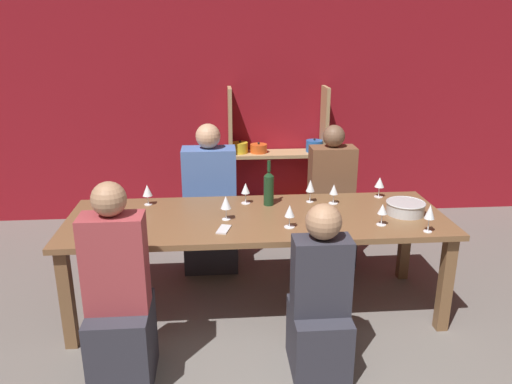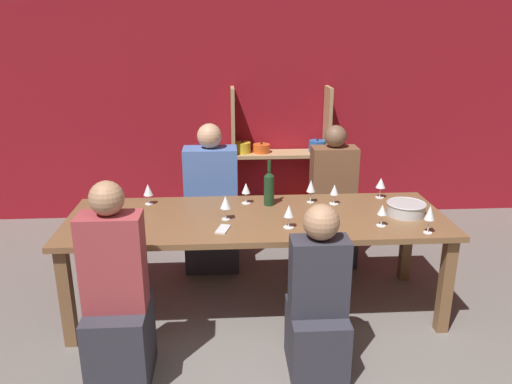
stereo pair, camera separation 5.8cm
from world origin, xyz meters
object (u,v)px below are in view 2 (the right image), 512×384
(wine_glass_empty_a, at_px, (289,212))
(wine_glass_white_c, at_px, (226,203))
(person_near_b, at_px, (118,310))
(wine_glass_white_d, at_px, (382,211))
(person_far_b, at_px, (332,212))
(person_far_a, at_px, (212,214))
(wine_glass_red_b, at_px, (430,214))
(person_near_a, at_px, (317,311))
(shelf_unit, at_px, (281,173))
(cell_phone, at_px, (223,229))
(wine_glass_red_a, at_px, (246,189))
(wine_bottle_green, at_px, (269,188))
(wine_glass_empty_c, at_px, (381,183))
(wine_glass_white_b, at_px, (311,187))
(dining_table, at_px, (257,226))
(wine_glass_white_a, at_px, (148,190))
(mixing_bowl, at_px, (406,208))
(wine_glass_empty_b, at_px, (334,191))

(wine_glass_empty_a, distance_m, wine_glass_white_c, 0.46)
(person_near_b, bearing_deg, wine_glass_white_d, 16.91)
(person_far_b, bearing_deg, person_far_a, -1.21)
(wine_glass_red_b, bearing_deg, person_far_a, 140.26)
(person_near_a, height_order, person_far_b, person_far_b)
(shelf_unit, xyz_separation_m, cell_phone, (-0.63, -2.08, 0.22))
(shelf_unit, distance_m, wine_glass_red_a, 1.66)
(person_far_b, bearing_deg, wine_glass_red_a, 33.62)
(wine_glass_red_b, relative_size, wine_glass_white_c, 1.10)
(wine_bottle_green, relative_size, person_near_b, 0.28)
(wine_glass_empty_c, xyz_separation_m, person_far_b, (-0.28, 0.46, -0.41))
(wine_bottle_green, xyz_separation_m, wine_glass_white_b, (0.33, 0.04, -0.01))
(wine_glass_empty_a, xyz_separation_m, wine_glass_white_c, (-0.42, 0.18, 0.01))
(wine_glass_white_d, bearing_deg, dining_table, 164.34)
(wine_glass_white_d, distance_m, person_near_b, 1.81)
(wine_glass_white_a, xyz_separation_m, cell_phone, (0.57, -0.55, -0.11))
(mixing_bowl, bearing_deg, wine_glass_empty_a, -167.88)
(wine_bottle_green, bearing_deg, dining_table, -114.57)
(wine_glass_red_b, bearing_deg, person_far_b, 107.65)
(wine_glass_empty_b, distance_m, person_far_b, 0.72)
(person_near_b, bearing_deg, wine_glass_empty_c, 30.50)
(wine_glass_white_d, bearing_deg, wine_glass_white_c, 169.96)
(wine_glass_empty_a, distance_m, wine_glass_white_b, 0.55)
(wine_glass_empty_a, xyz_separation_m, wine_glass_white_a, (-1.01, 0.54, -0.00))
(wine_glass_white_c, distance_m, wine_glass_white_d, 1.07)
(shelf_unit, bearing_deg, mixing_bowl, -69.78)
(wine_bottle_green, bearing_deg, wine_glass_white_c, -139.49)
(wine_glass_empty_b, xyz_separation_m, wine_glass_white_c, (-0.83, -0.27, 0.02))
(wine_glass_empty_b, relative_size, person_near_b, 0.12)
(wine_glass_empty_c, height_order, person_near_b, person_near_b)
(wine_bottle_green, xyz_separation_m, wine_glass_white_a, (-0.92, 0.08, -0.03))
(mixing_bowl, bearing_deg, wine_glass_empty_b, 150.95)
(wine_glass_white_b, height_order, wine_glass_red_b, wine_glass_red_b)
(mixing_bowl, bearing_deg, shelf_unit, 110.22)
(wine_glass_empty_a, distance_m, wine_glass_empty_b, 0.61)
(wine_glass_white_b, distance_m, wine_glass_empty_b, 0.18)
(wine_glass_empty_a, relative_size, wine_glass_red_a, 0.98)
(cell_phone, bearing_deg, person_near_b, -140.41)
(wine_glass_empty_a, height_order, wine_glass_white_d, wine_glass_empty_a)
(dining_table, height_order, mixing_bowl, mixing_bowl)
(wine_glass_red_a, height_order, person_far_a, person_far_a)
(wine_glass_white_d, bearing_deg, shelf_unit, 102.25)
(wine_glass_empty_b, height_order, person_near_a, person_near_a)
(wine_bottle_green, relative_size, cell_phone, 2.13)
(wine_bottle_green, bearing_deg, wine_glass_empty_a, -78.58)
(cell_phone, height_order, person_near_a, person_near_a)
(dining_table, bearing_deg, person_near_a, -66.78)
(wine_glass_white_c, bearing_deg, wine_glass_empty_a, -22.74)
(wine_glass_empty_c, distance_m, wine_glass_white_d, 0.61)
(shelf_unit, height_order, wine_glass_white_d, shelf_unit)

